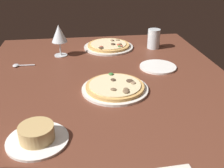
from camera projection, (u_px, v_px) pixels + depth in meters
The scene contains 8 objects.
dining_table at pixel (109, 96), 105.98cm from camera, with size 150.00×110.00×4.00cm, color brown.
pizza_main at pixel (115, 87), 105.52cm from camera, with size 26.27×26.27×3.34cm.
pizza_side at pixel (109, 46), 151.56cm from camera, with size 27.62×27.62×3.38cm.
ramekin_on_saucer at pixel (37, 135), 76.79cm from camera, with size 17.99×17.99×5.25cm.
wine_glass_near at pixel (59, 35), 135.97cm from camera, with size 8.00×8.00×16.29cm.
water_glass at pixel (154, 40), 149.92cm from camera, with size 6.90×6.90×10.72cm.
side_plate at pixel (158, 67), 126.19cm from camera, with size 17.14×17.14×0.90cm, color white.
spoon at pixel (18, 65), 127.76cm from camera, with size 4.08×10.35×1.00cm.
Camera 1 is at (-92.02, 11.54, 53.52)cm, focal length 43.03 mm.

